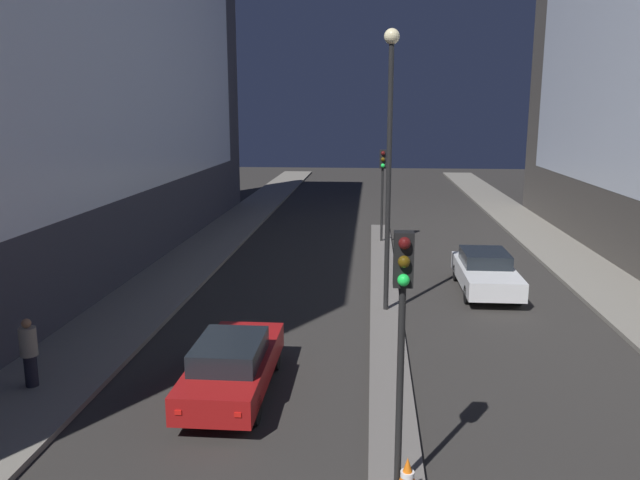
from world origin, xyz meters
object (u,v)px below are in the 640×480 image
traffic_light_near (402,304)px  pedestrian_on_left_sidewalk (29,351)px  traffic_cone_far (407,477)px  traffic_light_mid (383,175)px  street_lamp (390,134)px  car_right_lane (486,272)px  car_left_lane (233,365)px

traffic_light_near → pedestrian_on_left_sidewalk: bearing=158.4°
traffic_cone_far → pedestrian_on_left_sidewalk: bearing=157.3°
traffic_light_near → traffic_cone_far: (0.15, -0.25, -2.96)m
traffic_light_mid → pedestrian_on_left_sidewalk: size_ratio=2.71×
traffic_light_near → traffic_cone_far: traffic_light_near is taller
traffic_light_mid → street_lamp: bearing=-90.0°
pedestrian_on_left_sidewalk → traffic_light_near: bearing=-21.6°
traffic_light_near → car_right_lane: traffic_light_near is taller
traffic_light_mid → pedestrian_on_left_sidewalk: (-8.47, -17.42, -2.44)m
street_lamp → car_left_lane: 8.85m
street_lamp → traffic_cone_far: size_ratio=12.49×
car_left_lane → car_right_lane: 11.71m
traffic_light_mid → traffic_cone_far: traffic_light_mid is taller
traffic_light_mid → car_left_lane: 17.77m
traffic_light_near → pedestrian_on_left_sidewalk: size_ratio=2.71×
street_lamp → traffic_cone_far: 11.41m
traffic_light_near → car_left_lane: bearing=135.7°
car_right_lane → pedestrian_on_left_sidewalk: size_ratio=2.87×
traffic_cone_far → car_left_lane: 5.43m
street_lamp → pedestrian_on_left_sidewalk: street_lamp is taller
traffic_light_near → car_left_lane: (-3.68, 3.59, -2.71)m
traffic_light_near → pedestrian_on_left_sidewalk: (-8.47, 3.35, -2.44)m
traffic_cone_far → car_right_lane: (3.53, 12.95, 0.25)m
traffic_light_mid → street_lamp: street_lamp is taller
traffic_light_mid → street_lamp: 11.17m
traffic_cone_far → traffic_light_mid: bearing=90.4°
car_right_lane → traffic_light_near: bearing=-106.2°
traffic_light_mid → car_left_lane: traffic_light_mid is taller
street_lamp → car_right_lane: (3.68, 2.85, -5.05)m
traffic_cone_far → street_lamp: bearing=90.9°
traffic_light_near → traffic_light_mid: bearing=90.0°
traffic_light_mid → pedestrian_on_left_sidewalk: traffic_light_mid is taller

